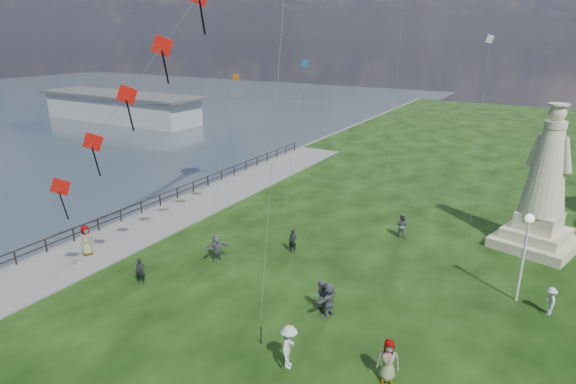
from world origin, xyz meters
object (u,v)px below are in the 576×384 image
Objects in this scene: pier_pavilion at (121,107)px; person_6 at (293,241)px; person_11 at (328,300)px; person_1 at (321,297)px; lamppost at (526,239)px; person_2 at (289,347)px; person_4 at (388,360)px; statue at (543,196)px; person_7 at (402,225)px; person_8 at (550,301)px; person_0 at (140,271)px; person_10 at (87,242)px; person_5 at (217,247)px.

pier_pavilion is 57.56m from person_6.
pier_pavilion is at bearing -113.56° from person_11.
lamppost is at bearing 92.99° from person_1.
person_2 is 4.01m from person_4.
person_1 is at bearing -54.34° from person_6.
person_4 is at bearing -88.15° from statue.
person_1 is 1.01× the size of person_7.
person_7 is 11.22m from person_11.
statue is 5.52× the size of person_7.
person_8 is (9.25, -5.63, -0.11)m from person_7.
person_10 is (-5.48, 0.83, 0.22)m from person_0.
person_10 is (-19.94, 1.55, 0.04)m from person_4.
person_2 reaches higher than person_6.
person_11 is (-7.90, -6.18, -2.60)m from lamppost.
person_4 reaches higher than person_8.
lamppost is at bearing -76.64° from statue.
person_6 is at bearing -176.43° from lamppost.
person_7 is at bearing 19.61° from person_0.
person_1 is 0.50m from person_11.
person_10 is at bearing 156.79° from person_4.
person_10 is 15.96m from person_11.
pier_pavilion reaches higher than person_10.
person_6 is (-12.94, -0.81, -2.71)m from lamppost.
person_11 reaches higher than person_8.
person_11 is at bearing -104.77° from statue.
person_5 is 8.77m from person_11.
lamppost is at bearing -66.63° from person_10.
statue reaches higher than person_1.
person_10 is at bearing 43.86° from person_7.
person_0 is (-18.30, -8.47, -2.73)m from lamppost.
person_1 is 1.16× the size of person_8.
person_2 is (0.73, -4.41, 0.12)m from person_1.
person_7 is at bearing 143.78° from person_1.
statue reaches higher than person_4.
person_7 is 10.82m from person_8.
statue is 5.44× the size of person_5.
lamppost is at bearing -128.10° from person_8.
person_4 is 5.04m from person_11.
person_10 reaches higher than person_6.
person_7 is 0.95× the size of person_11.
person_6 is at bearing -106.03° from person_8.
lamppost is at bearing 152.46° from person_7.
lamppost is 13.25m from person_6.
person_10 reaches higher than person_1.
person_4 is at bearing 110.82° from person_7.
person_7 is at bearing -14.15° from person_5.
person_10 reaches higher than person_7.
person_0 is 0.89× the size of person_7.
person_4 is at bearing 22.47° from person_1.
person_7 is at bearing -145.29° from statue.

